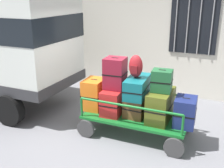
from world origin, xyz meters
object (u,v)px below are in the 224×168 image
Objects in this scene: suitcase_left_bottom at (94,94)px; backpack at (136,66)px; suitcase_center_bottom at (137,106)px; suitcase_midright_middle at (162,81)px; suitcase_right_bottom at (185,112)px; suitcase_center_middle at (137,87)px; suitcase_midleft_bottom at (115,100)px; luggage_cart at (136,119)px; suitcase_midright_bottom at (161,105)px; suitcase_midleft_middle at (115,73)px.

suitcase_left_bottom is 1.47× the size of backpack.
suitcase_center_bottom is at bearing 0.78° from suitcase_left_bottom.
suitcase_right_bottom is at bearing -4.36° from suitcase_midright_middle.
backpack is at bearing -1.30° from suitcase_left_bottom.
backpack reaches higher than suitcase_left_bottom.
suitcase_center_middle reaches higher than suitcase_right_bottom.
suitcase_right_bottom is at bearing -0.97° from suitcase_midleft_bottom.
luggage_cart is at bearing -90.00° from suitcase_center_bottom.
suitcase_center_middle reaches higher than suitcase_midleft_bottom.
luggage_cart is at bearing -176.42° from suitcase_midright_bottom.
suitcase_midright_middle reaches higher than suitcase_left_bottom.
luggage_cart is 4.88× the size of backpack.
suitcase_midright_middle is at bearing -90.00° from suitcase_midright_bottom.
suitcase_midright_bottom is at bearing 2.18° from suitcase_center_middle.
suitcase_midleft_bottom is at bearing -179.27° from suitcase_midright_middle.
suitcase_left_bottom is 1.19× the size of suitcase_right_bottom.
suitcase_midleft_middle is 0.78m from suitcase_center_bottom.
suitcase_right_bottom is at bearing -1.83° from luggage_cart.
suitcase_center_bottom is 1.42× the size of suitcase_midright_middle.
suitcase_center_bottom is 1.35× the size of backpack.
suitcase_left_bottom is 0.78× the size of suitcase_midright_bottom.
luggage_cart is at bearing 0.75° from suitcase_midleft_bottom.
suitcase_midleft_middle is at bearing 1.32° from suitcase_left_bottom.
suitcase_left_bottom is 1.54× the size of suitcase_midright_middle.
suitcase_center_middle reaches higher than suitcase_left_bottom.
suitcase_midleft_middle is at bearing 179.35° from suitcase_center_middle.
suitcase_midright_bottom is at bearing 0.95° from suitcase_left_bottom.
suitcase_midright_middle reaches higher than suitcase_midleft_bottom.
luggage_cart is at bearing -2.06° from suitcase_midleft_middle.
suitcase_center_bottom is 0.40m from suitcase_center_middle.
suitcase_midleft_bottom reaches higher than luggage_cart.
backpack is at bearing -1.08° from suitcase_midleft_bottom.
backpack is (-0.99, 0.02, 0.76)m from suitcase_right_bottom.
luggage_cart is 1.02m from suitcase_right_bottom.
suitcase_midleft_bottom is (0.48, -0.01, -0.06)m from suitcase_left_bottom.
suitcase_midright_middle is at bearing -0.71° from suitcase_center_middle.
suitcase_right_bottom is (1.43, -0.02, 0.01)m from suitcase_midleft_bottom.
backpack is at bearing -158.43° from luggage_cart.
suitcase_midright_bottom is at bearing 0.76° from suitcase_midleft_middle.
suitcase_left_bottom is at bearing -179.22° from suitcase_center_bottom.
suitcase_right_bottom is (1.43, -0.05, -0.56)m from suitcase_midleft_middle.
suitcase_midright_middle is 0.56m from backpack.
suitcase_right_bottom is at bearing -1.10° from suitcase_left_bottom.
suitcase_center_bottom is (0.96, 0.01, -0.11)m from suitcase_left_bottom.
suitcase_midright_bottom is (0.48, 0.03, 0.37)m from luggage_cart.
suitcase_midleft_middle is (-0.48, 0.02, 0.91)m from luggage_cart.
backpack reaches higher than suitcase_right_bottom.
suitcase_midleft_middle reaches higher than luggage_cart.
suitcase_left_bottom is at bearing -178.68° from suitcase_midleft_middle.
suitcase_midleft_middle is at bearing 90.00° from suitcase_midleft_bottom.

